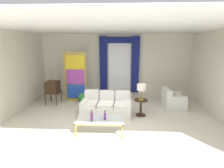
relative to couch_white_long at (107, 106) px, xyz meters
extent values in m
plane|color=silver|center=(0.25, -0.48, -0.30)|extent=(16.00, 16.00, 0.00)
cube|color=silver|center=(0.25, 2.58, 1.20)|extent=(8.00, 0.12, 3.00)
cube|color=silver|center=(-3.41, 0.12, 1.20)|extent=(0.12, 7.00, 3.00)
cube|color=silver|center=(3.91, 0.12, 1.20)|extent=(0.12, 7.00, 3.00)
cube|color=white|center=(0.25, 0.32, 2.72)|extent=(8.00, 7.60, 0.04)
cube|color=white|center=(0.43, 2.50, 1.25)|extent=(1.10, 0.02, 2.50)
cylinder|color=gold|center=(0.43, 2.42, 2.56)|extent=(2.00, 0.04, 0.04)
cube|color=navy|center=(-0.34, 2.40, 1.25)|extent=(0.36, 0.12, 2.70)
cube|color=navy|center=(1.20, 2.40, 1.25)|extent=(0.36, 0.12, 2.70)
cube|color=navy|center=(0.43, 2.40, 2.42)|extent=(1.80, 0.10, 0.28)
cube|color=white|center=(-0.01, -0.09, -0.11)|extent=(1.79, 1.00, 0.38)
cube|color=white|center=(0.02, 0.28, 0.09)|extent=(1.75, 0.30, 0.78)
cube|color=white|center=(0.77, -0.14, -0.02)|extent=(0.25, 0.87, 0.56)
cube|color=white|center=(-0.78, -0.04, -0.02)|extent=(0.25, 0.87, 0.56)
cube|color=white|center=(0.57, -0.18, 0.14)|extent=(0.58, 0.77, 0.12)
cube|color=white|center=(0.59, 0.14, 0.36)|extent=(0.52, 0.17, 0.40)
cube|color=white|center=(-0.01, -0.14, 0.14)|extent=(0.58, 0.77, 0.12)
cube|color=white|center=(0.01, 0.18, 0.36)|extent=(0.52, 0.17, 0.40)
cube|color=white|center=(-0.59, -0.11, 0.14)|extent=(0.58, 0.77, 0.12)
cube|color=white|center=(-0.57, 0.21, 0.36)|extent=(0.52, 0.17, 0.40)
cube|color=silver|center=(-0.09, -1.35, 0.10)|extent=(1.36, 0.69, 0.02)
cube|color=gold|center=(-0.09, -1.03, 0.08)|extent=(1.36, 0.04, 0.03)
cube|color=gold|center=(-0.09, -1.67, 0.08)|extent=(1.36, 0.04, 0.03)
cube|color=gold|center=(-0.75, -1.35, 0.08)|extent=(0.04, 0.69, 0.03)
cube|color=gold|center=(0.57, -1.35, 0.08)|extent=(0.04, 0.69, 0.03)
cylinder|color=gold|center=(-0.73, -1.05, -0.11)|extent=(0.04, 0.04, 0.38)
cylinder|color=gold|center=(0.55, -1.05, -0.11)|extent=(0.04, 0.04, 0.38)
cylinder|color=gold|center=(-0.73, -1.65, -0.11)|extent=(0.04, 0.04, 0.38)
cylinder|color=gold|center=(0.55, -1.65, -0.11)|extent=(0.04, 0.04, 0.38)
cylinder|color=#753384|center=(0.06, -1.38, 0.20)|extent=(0.07, 0.07, 0.18)
cylinder|color=#753384|center=(0.06, -1.38, 0.32)|extent=(0.03, 0.03, 0.06)
sphere|color=#753384|center=(0.06, -1.38, 0.37)|extent=(0.04, 0.04, 0.04)
cylinder|color=#753384|center=(-0.30, -1.50, 0.23)|extent=(0.07, 0.07, 0.24)
cylinder|color=#753384|center=(-0.30, -1.50, 0.38)|extent=(0.03, 0.03, 0.06)
sphere|color=#753384|center=(-0.30, -1.50, 0.42)|extent=(0.04, 0.04, 0.04)
cube|color=#382314|center=(-2.40, 1.09, 0.20)|extent=(0.62, 0.54, 0.03)
cylinder|color=#382314|center=(-2.65, 0.82, -0.05)|extent=(0.04, 0.04, 0.50)
cylinder|color=#382314|center=(-2.63, 1.38, -0.05)|extent=(0.04, 0.04, 0.50)
cylinder|color=#382314|center=(-2.17, 0.80, -0.05)|extent=(0.04, 0.04, 0.50)
cylinder|color=#382314|center=(-2.15, 1.36, -0.05)|extent=(0.04, 0.04, 0.50)
cube|color=#382314|center=(-2.40, 1.09, 0.45)|extent=(0.50, 0.58, 0.48)
cube|color=black|center=(-2.63, 1.10, 0.47)|extent=(0.03, 0.39, 0.30)
cylinder|color=gold|center=(-2.64, 1.02, 0.28)|extent=(0.01, 0.04, 0.04)
cylinder|color=gold|center=(-2.63, 1.18, 0.28)|extent=(0.01, 0.04, 0.04)
cylinder|color=silver|center=(-2.40, 1.09, 0.87)|extent=(0.01, 0.13, 0.34)
cylinder|color=silver|center=(-2.40, 1.09, 0.87)|extent=(0.01, 0.13, 0.34)
cube|color=white|center=(2.67, 0.80, -0.10)|extent=(0.83, 0.83, 0.40)
cube|color=white|center=(2.67, 0.80, 0.15)|extent=(0.71, 0.71, 0.10)
cube|color=white|center=(2.35, 0.79, 0.10)|extent=(0.23, 0.81, 0.80)
cube|color=white|center=(2.66, 1.12, -0.01)|extent=(0.74, 0.20, 0.58)
cube|color=white|center=(2.68, 0.48, -0.01)|extent=(0.74, 0.20, 0.58)
cube|color=gold|center=(-1.96, 1.53, 0.80)|extent=(0.05, 0.05, 2.20)
cube|color=gold|center=(-1.06, 1.53, 0.80)|extent=(0.05, 0.05, 2.20)
cube|color=gold|center=(-1.51, 1.53, 1.87)|extent=(0.90, 0.05, 0.06)
cube|color=gold|center=(-1.51, 1.53, -0.25)|extent=(0.90, 0.05, 0.10)
cube|color=#1E47B7|center=(-1.51, 1.53, 0.13)|extent=(0.82, 0.02, 0.64)
cube|color=purple|center=(-1.51, 1.53, 0.80)|extent=(0.82, 0.02, 0.64)
cube|color=yellow|center=(-1.51, 1.53, 1.46)|extent=(0.82, 0.02, 0.64)
cylinder|color=beige|center=(-1.16, 1.28, -0.27)|extent=(0.16, 0.16, 0.06)
ellipsoid|color=#103BA9|center=(-1.16, 1.28, -0.16)|extent=(0.18, 0.32, 0.20)
sphere|color=#103BA9|center=(-1.16, 1.42, -0.05)|extent=(0.09, 0.09, 0.09)
cone|color=gold|center=(-1.16, 1.48, -0.05)|extent=(0.02, 0.04, 0.02)
cone|color=green|center=(-1.16, 1.10, -0.06)|extent=(0.44, 0.40, 0.50)
cylinder|color=#382314|center=(1.24, -0.05, 0.28)|extent=(0.48, 0.48, 0.03)
cylinder|color=#382314|center=(1.24, -0.05, -0.01)|extent=(0.08, 0.08, 0.55)
cylinder|color=#382314|center=(1.24, -0.05, -0.29)|extent=(0.36, 0.36, 0.03)
cylinder|color=#B29338|center=(1.24, -0.05, 0.31)|extent=(0.18, 0.18, 0.04)
cylinder|color=#B29338|center=(1.24, -0.05, 0.51)|extent=(0.03, 0.03, 0.36)
cylinder|color=white|center=(1.24, -0.05, 0.75)|extent=(0.32, 0.32, 0.22)
camera|label=1|loc=(0.48, -5.98, 2.19)|focal=27.78mm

